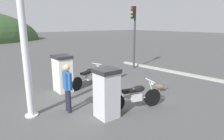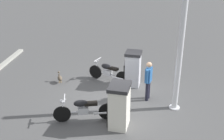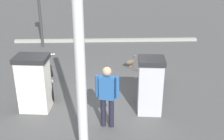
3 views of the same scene
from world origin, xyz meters
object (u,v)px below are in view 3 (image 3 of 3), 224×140
fuel_pump_far (34,83)px  canopy_support_pole (80,57)px  wandering_duck (130,62)px  fuel_pump_near (150,85)px  motorcycle_near_pump (151,79)px  motorcycle_far_pump (49,75)px  attendant_person (107,94)px

fuel_pump_far → canopy_support_pole: bearing=-139.3°
canopy_support_pole → wandering_duck: bearing=-12.3°
fuel_pump_near → motorcycle_near_pump: fuel_pump_near is taller
canopy_support_pole → motorcycle_far_pump: bearing=26.1°
motorcycle_near_pump → canopy_support_pole: size_ratio=0.42×
attendant_person → canopy_support_pole: (-1.04, 0.44, 1.30)m
fuel_pump_near → motorcycle_near_pump: (1.10, -0.13, -0.31)m
fuel_pump_near → motorcycle_far_pump: size_ratio=0.75×
wandering_duck → fuel_pump_far: bearing=140.1°
attendant_person → canopy_support_pole: canopy_support_pole is taller
fuel_pump_far → motorcycle_near_pump: size_ratio=0.80×
motorcycle_near_pump → motorcycle_far_pump: size_ratio=0.95×
attendant_person → fuel_pump_far: bearing=69.3°
attendant_person → canopy_support_pole: 1.72m
fuel_pump_near → attendant_person: (-0.75, 1.08, 0.12)m
fuel_pump_near → wandering_duck: size_ratio=3.20×
wandering_duck → canopy_support_pole: bearing=167.7°
motorcycle_far_pump → canopy_support_pole: bearing=-153.9°
fuel_pump_near → motorcycle_far_pump: 3.26m
motorcycle_near_pump → attendant_person: 2.25m
fuel_pump_far → wandering_duck: bearing=-39.9°
fuel_pump_far → motorcycle_near_pump: fuel_pump_far is taller
motorcycle_far_pump → motorcycle_near_pump: bearing=-92.6°
attendant_person → canopy_support_pole: size_ratio=0.35×
fuel_pump_far → canopy_support_pole: size_ratio=0.34×
fuel_pump_near → motorcycle_far_pump: bearing=67.5°
motorcycle_far_pump → wandering_duck: bearing=-53.6°
canopy_support_pole → motorcycle_near_pump: bearing=-29.6°
fuel_pump_near → attendant_person: 1.31m
attendant_person → wandering_duck: size_ratio=3.30×
fuel_pump_far → canopy_support_pole: (-1.79, -1.54, 1.41)m
wandering_duck → canopy_support_pole: (-4.92, 1.07, 1.96)m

